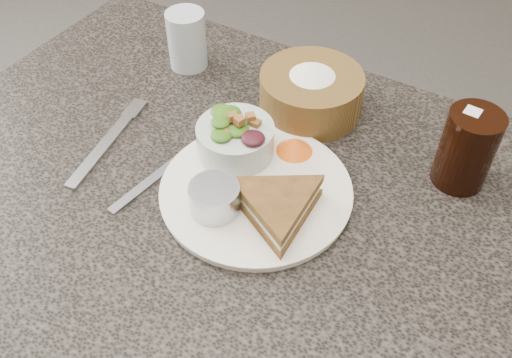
{
  "coord_description": "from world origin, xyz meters",
  "views": [
    {
      "loc": [
        0.29,
        -0.45,
        1.33
      ],
      "look_at": [
        0.02,
        0.01,
        0.78
      ],
      "focal_mm": 40.0,
      "sensor_mm": 36.0,
      "label": 1
    }
  ],
  "objects_px": {
    "dinner_plate": "(256,191)",
    "cola_glass": "(468,146)",
    "salad_bowl": "(235,135)",
    "bread_basket": "(311,87)",
    "sandwich": "(278,206)",
    "dining_table": "(243,326)",
    "water_glass": "(187,40)",
    "dressing_ramekin": "(214,198)"
  },
  "relations": [
    {
      "from": "dinner_plate",
      "to": "cola_glass",
      "type": "relative_size",
      "value": 2.05
    },
    {
      "from": "salad_bowl",
      "to": "bread_basket",
      "type": "distance_m",
      "value": 0.16
    },
    {
      "from": "sandwich",
      "to": "salad_bowl",
      "type": "height_order",
      "value": "salad_bowl"
    },
    {
      "from": "salad_bowl",
      "to": "dining_table",
      "type": "bearing_deg",
      "value": -54.6
    },
    {
      "from": "water_glass",
      "to": "bread_basket",
      "type": "bearing_deg",
      "value": -1.22
    },
    {
      "from": "sandwich",
      "to": "salad_bowl",
      "type": "xyz_separation_m",
      "value": [
        -0.11,
        0.08,
        0.01
      ]
    },
    {
      "from": "bread_basket",
      "to": "sandwich",
      "type": "bearing_deg",
      "value": -73.5
    },
    {
      "from": "dinner_plate",
      "to": "salad_bowl",
      "type": "distance_m",
      "value": 0.09
    },
    {
      "from": "dinner_plate",
      "to": "dressing_ramekin",
      "type": "distance_m",
      "value": 0.07
    },
    {
      "from": "dining_table",
      "to": "salad_bowl",
      "type": "relative_size",
      "value": 9.0
    },
    {
      "from": "dining_table",
      "to": "dressing_ramekin",
      "type": "bearing_deg",
      "value": -94.14
    },
    {
      "from": "dining_table",
      "to": "salad_bowl",
      "type": "distance_m",
      "value": 0.42
    },
    {
      "from": "dinner_plate",
      "to": "cola_glass",
      "type": "bearing_deg",
      "value": 36.48
    },
    {
      "from": "bread_basket",
      "to": "water_glass",
      "type": "bearing_deg",
      "value": 178.78
    },
    {
      "from": "salad_bowl",
      "to": "dressing_ramekin",
      "type": "height_order",
      "value": "salad_bowl"
    },
    {
      "from": "salad_bowl",
      "to": "dressing_ramekin",
      "type": "bearing_deg",
      "value": -72.21
    },
    {
      "from": "dressing_ramekin",
      "to": "bread_basket",
      "type": "xyz_separation_m",
      "value": [
        0.01,
        0.26,
        0.01
      ]
    },
    {
      "from": "cola_glass",
      "to": "water_glass",
      "type": "distance_m",
      "value": 0.49
    },
    {
      "from": "dinner_plate",
      "to": "bread_basket",
      "type": "relative_size",
      "value": 1.62
    },
    {
      "from": "bread_basket",
      "to": "cola_glass",
      "type": "bearing_deg",
      "value": -7.23
    },
    {
      "from": "sandwich",
      "to": "salad_bowl",
      "type": "distance_m",
      "value": 0.13
    },
    {
      "from": "sandwich",
      "to": "dressing_ramekin",
      "type": "xyz_separation_m",
      "value": [
        -0.08,
        -0.03,
        0.0
      ]
    },
    {
      "from": "dining_table",
      "to": "cola_glass",
      "type": "bearing_deg",
      "value": 34.6
    },
    {
      "from": "salad_bowl",
      "to": "dinner_plate",
      "type": "bearing_deg",
      "value": -37.59
    },
    {
      "from": "dressing_ramekin",
      "to": "water_glass",
      "type": "bearing_deg",
      "value": 130.9
    },
    {
      "from": "dining_table",
      "to": "salad_bowl",
      "type": "bearing_deg",
      "value": 125.4
    },
    {
      "from": "dressing_ramekin",
      "to": "bread_basket",
      "type": "distance_m",
      "value": 0.26
    },
    {
      "from": "salad_bowl",
      "to": "water_glass",
      "type": "bearing_deg",
      "value": 140.95
    },
    {
      "from": "dinner_plate",
      "to": "sandwich",
      "type": "height_order",
      "value": "sandwich"
    },
    {
      "from": "dinner_plate",
      "to": "bread_basket",
      "type": "bearing_deg",
      "value": 95.38
    },
    {
      "from": "dressing_ramekin",
      "to": "water_glass",
      "type": "distance_m",
      "value": 0.35
    },
    {
      "from": "dinner_plate",
      "to": "cola_glass",
      "type": "height_order",
      "value": "cola_glass"
    },
    {
      "from": "cola_glass",
      "to": "sandwich",
      "type": "bearing_deg",
      "value": -132.43
    },
    {
      "from": "dinner_plate",
      "to": "dining_table",
      "type": "bearing_deg",
      "value": -167.43
    },
    {
      "from": "bread_basket",
      "to": "dressing_ramekin",
      "type": "bearing_deg",
      "value": -92.04
    },
    {
      "from": "dressing_ramekin",
      "to": "dinner_plate",
      "type": "bearing_deg",
      "value": 64.23
    },
    {
      "from": "sandwich",
      "to": "dining_table",
      "type": "bearing_deg",
      "value": -169.02
    },
    {
      "from": "dinner_plate",
      "to": "salad_bowl",
      "type": "xyz_separation_m",
      "value": [
        -0.06,
        0.05,
        0.04
      ]
    },
    {
      "from": "dressing_ramekin",
      "to": "cola_glass",
      "type": "bearing_deg",
      "value": 41.51
    },
    {
      "from": "cola_glass",
      "to": "bread_basket",
      "type": "bearing_deg",
      "value": 172.77
    },
    {
      "from": "sandwich",
      "to": "water_glass",
      "type": "relative_size",
      "value": 1.45
    },
    {
      "from": "dining_table",
      "to": "water_glass",
      "type": "bearing_deg",
      "value": 137.75
    }
  ]
}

